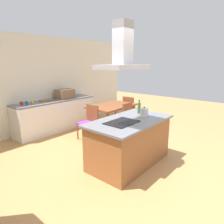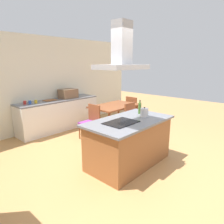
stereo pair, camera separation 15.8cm
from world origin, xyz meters
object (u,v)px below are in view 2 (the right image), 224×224
olive_oil_bottle (140,108)px  coffee_mug_blue (30,102)px  chair_at_right_end (133,108)px  dining_table (115,108)px  chair_at_left_end (91,119)px  coffee_mug_red (25,103)px  chair_facing_island (133,117)px  range_hood (122,54)px  tea_kettle (144,112)px  coffee_mug_yellow (36,102)px  cooktop (121,122)px  countertop_microwave (68,94)px  cutting_board (50,100)px

olive_oil_bottle → coffee_mug_blue: olive_oil_bottle is taller
coffee_mug_blue → chair_at_right_end: coffee_mug_blue is taller
dining_table → chair_at_left_end: bearing=-180.0°
coffee_mug_red → dining_table: bearing=-33.3°
coffee_mug_blue → chair_facing_island: (1.93, -1.93, -0.44)m
range_hood → tea_kettle: bearing=-6.8°
coffee_mug_blue → coffee_mug_yellow: size_ratio=1.00×
cooktop → chair_at_left_end: cooktop is taller
cooktop → chair_at_left_end: (0.70, 1.60, -0.40)m
chair_at_right_end → chair_facing_island: bearing=-144.0°
countertop_microwave → chair_at_right_end: countertop_microwave is taller
cooktop → coffee_mug_yellow: (-0.15, 2.85, 0.04)m
cooktop → countertop_microwave: countertop_microwave is taller
coffee_mug_yellow → chair_at_right_end: (2.68, -1.25, -0.44)m
countertop_microwave → cutting_board: (-0.61, 0.05, -0.13)m
cutting_board → chair_facing_island: (1.30, -2.00, -0.40)m
dining_table → chair_facing_island: size_ratio=1.57×
tea_kettle → olive_oil_bottle: size_ratio=0.73×
coffee_mug_red → chair_at_right_end: (2.94, -1.33, -0.44)m
chair_at_left_end → cutting_board: bearing=106.1°
cooktop → tea_kettle: 0.65m
coffee_mug_yellow → dining_table: coffee_mug_yellow is taller
tea_kettle → range_hood: size_ratio=0.24×
cutting_board → countertop_microwave: bearing=-4.7°
coffee_mug_yellow → countertop_microwave: bearing=1.5°
coffee_mug_blue → chair_at_right_end: size_ratio=0.10×
countertop_microwave → coffee_mug_yellow: bearing=-178.5°
tea_kettle → chair_at_left_end: size_ratio=0.24×
coffee_mug_red → chair_facing_island: 2.88m
countertop_microwave → coffee_mug_red: bearing=177.8°
coffee_mug_blue → range_hood: bearing=-83.8°
coffee_mug_red → range_hood: size_ratio=0.10×
chair_at_left_end → range_hood: (-0.70, -1.60, 1.59)m
coffee_mug_blue → coffee_mug_yellow: (0.16, -0.01, 0.00)m
tea_kettle → dining_table: bearing=59.7°
dining_table → chair_at_right_end: (0.92, -0.00, -0.16)m
coffee_mug_yellow → cutting_board: bearing=9.4°
cooktop → chair_facing_island: cooktop is taller
olive_oil_bottle → coffee_mug_yellow: (-0.93, 2.71, -0.08)m
chair_at_right_end → dining_table: bearing=180.0°
coffee_mug_blue → coffee_mug_yellow: bearing=-3.2°
countertop_microwave → range_hood: range_hood is taller
tea_kettle → coffee_mug_yellow: tea_kettle is taller
range_hood → dining_table: bearing=44.6°
cooktop → coffee_mug_yellow: 2.86m
cooktop → olive_oil_bottle: olive_oil_bottle is taller
cooktop → chair_facing_island: size_ratio=0.67×
cooktop → cutting_board: (0.32, 2.93, 0.00)m
coffee_mug_yellow → coffee_mug_red: bearing=163.3°
olive_oil_bottle → coffee_mug_yellow: 2.87m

